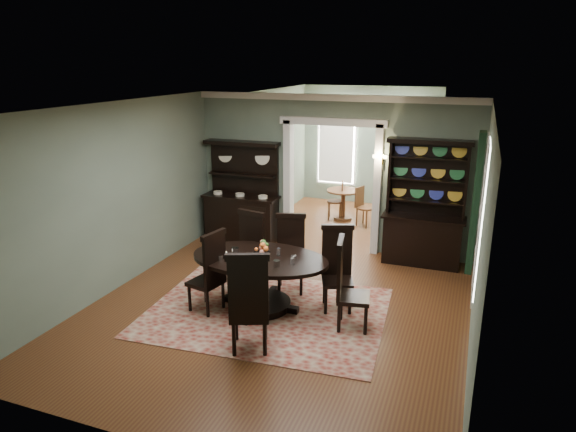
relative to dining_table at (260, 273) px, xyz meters
name	(u,v)px	position (x,y,z in m)	size (l,w,h in m)	color
room	(275,210)	(0.26, 0.00, 1.00)	(5.51, 6.01, 3.01)	brown
parlor	(361,152)	(0.26, 5.49, 0.94)	(3.51, 3.50, 3.01)	brown
doorway_trim	(332,168)	(0.26, 2.96, 1.04)	(2.08, 0.25, 2.57)	silver
right_window	(478,210)	(2.95, 0.89, 1.03)	(0.15, 1.47, 2.12)	white
wall_sconce	(381,158)	(1.21, 2.80, 1.32)	(0.27, 0.21, 0.21)	gold
rug	(267,312)	(0.15, -0.11, -0.57)	(3.47, 2.63, 0.01)	maroon
dining_table	(260,273)	(0.00, 0.00, 0.00)	(2.11, 1.96, 0.82)	black
centerpiece	(262,251)	(0.00, 0.07, 0.31)	(1.29, 0.83, 0.21)	silver
chair_far_left	(249,249)	(-0.44, 0.56, 0.12)	(0.57, 0.55, 1.31)	black
chair_far_mid	(291,250)	(0.19, 0.81, 0.09)	(0.58, 0.57, 1.26)	black
chair_far_right	(337,265)	(1.06, 0.46, 0.10)	(0.60, 0.58, 1.28)	black
chair_end_left	(211,270)	(-0.62, -0.38, 0.09)	(0.53, 0.55, 1.27)	black
chair_end_right	(346,282)	(1.35, -0.13, 0.11)	(0.54, 0.56, 1.31)	black
chair_near	(249,301)	(0.38, -1.21, 0.16)	(0.66, 0.65, 1.40)	black
sideboard	(242,206)	(-1.58, 2.72, 0.15)	(1.57, 0.58, 2.06)	black
welsh_dresser	(424,220)	(2.07, 2.71, 0.26)	(1.47, 0.55, 2.29)	black
parlor_table	(343,200)	(0.03, 4.82, -0.11)	(0.77, 0.77, 0.71)	brown
parlor_chair_left	(338,199)	(-0.11, 4.83, -0.09)	(0.40, 0.39, 0.89)	brown
parlor_chair_right	(363,205)	(0.56, 4.53, -0.10)	(0.42, 0.41, 0.89)	brown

